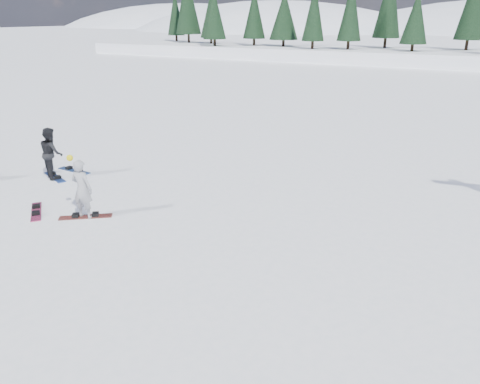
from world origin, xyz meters
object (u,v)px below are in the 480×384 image
Objects in this scene: snowboard_loose_c at (74,171)px; snowboard_loose_b at (36,212)px; snowboarder_man at (51,153)px; snowboarder_woman at (82,189)px.

snowboard_loose_c is 3.96m from snowboard_loose_b.
snowboard_loose_c and snowboard_loose_b have the same top height.
snowboarder_man is 1.23× the size of snowboard_loose_b.
snowboarder_woman is at bearing -179.68° from snowboarder_man.
snowboarder_man reaches higher than snowboard_loose_b.
snowboard_loose_c is at bearing 161.59° from snowboard_loose_b.
snowboarder_woman reaches higher than snowboard_loose_b.
snowboard_loose_b is (2.08, -2.53, -0.91)m from snowboarder_man.
snowboard_loose_b is (-1.59, -0.42, -0.87)m from snowboarder_woman.
snowboarder_woman is 1.27× the size of snowboard_loose_b.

